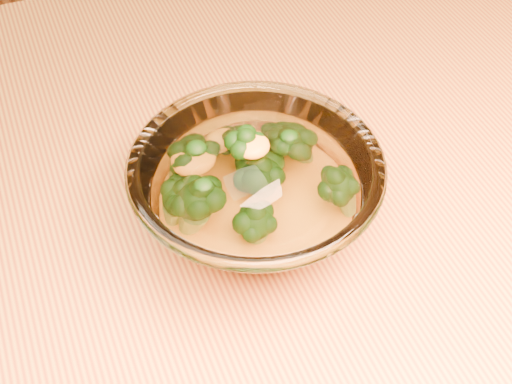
% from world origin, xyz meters
% --- Properties ---
extents(table, '(1.20, 0.80, 0.75)m').
position_xyz_m(table, '(0.00, 0.00, 0.65)').
color(table, '#BC8D38').
rests_on(table, ground).
extents(glass_bowl, '(0.20, 0.20, 0.09)m').
position_xyz_m(glass_bowl, '(0.04, -0.02, 0.80)').
color(glass_bowl, white).
rests_on(glass_bowl, table).
extents(cheese_sauce, '(0.11, 0.11, 0.03)m').
position_xyz_m(cheese_sauce, '(0.04, -0.02, 0.78)').
color(cheese_sauce, '#F1AD14').
rests_on(cheese_sauce, glass_bowl).
extents(broccoli_heap, '(0.14, 0.11, 0.07)m').
position_xyz_m(broccoli_heap, '(0.03, -0.01, 0.81)').
color(broccoli_heap, black).
rests_on(broccoli_heap, cheese_sauce).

